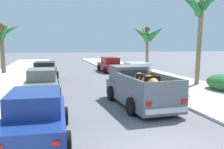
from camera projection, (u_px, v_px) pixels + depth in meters
name	position (u px, v px, depth m)	size (l,w,h in m)	color
sidewalk_left	(10.00, 87.00, 16.88)	(5.34, 60.00, 0.12)	beige
sidewalk_right	(164.00, 81.00, 19.65)	(5.34, 60.00, 0.12)	beige
curb_left	(30.00, 86.00, 17.20)	(0.16, 60.00, 0.10)	silver
curb_right	(149.00, 82.00, 19.34)	(0.16, 60.00, 0.10)	silver
pickup_truck	(139.00, 88.00, 12.07)	(2.40, 5.29, 1.80)	slate
car_left_near	(45.00, 72.00, 19.76)	(2.20, 4.33, 1.54)	black
car_left_mid	(137.00, 73.00, 19.25)	(2.06, 4.28, 1.54)	silver
car_right_mid	(36.00, 117.00, 7.73)	(2.16, 4.32, 1.54)	navy
car_left_far	(42.00, 83.00, 14.44)	(2.04, 4.27, 1.54)	slate
car_right_far	(110.00, 65.00, 26.46)	(2.17, 4.32, 1.54)	maroon
palm_tree_right_fore	(148.00, 34.00, 26.30)	(3.60, 3.99, 4.87)	#846B4C
palm_tree_left_back	(200.00, 8.00, 16.95)	(3.64, 3.54, 6.56)	#846B4C
palm_tree_right_back	(1.00, 34.00, 23.92)	(3.47, 3.30, 5.00)	brown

